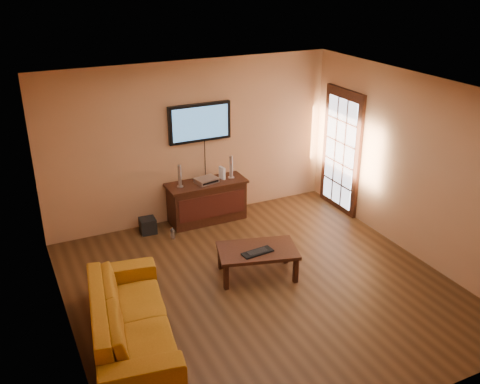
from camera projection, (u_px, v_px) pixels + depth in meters
ground_plane at (261, 287)px, 7.33m from camera, size 5.00×5.00×0.00m
room_walls at (241, 157)px, 7.17m from camera, size 5.00×5.00×5.00m
french_door at (341, 152)px, 9.29m from camera, size 0.07×1.02×2.22m
media_console at (207, 201)px, 9.09m from camera, size 1.36×0.52×0.71m
television at (200, 123)px, 8.74m from camera, size 1.07×0.08×0.64m
coffee_table at (257, 252)px, 7.46m from camera, size 1.23×0.93×0.42m
sofa at (130, 310)px, 6.13m from camera, size 0.98×2.29×0.87m
speaker_left at (180, 177)px, 8.70m from camera, size 0.10×0.10×0.38m
speaker_right at (231, 168)px, 9.06m from camera, size 0.11×0.11×0.39m
av_receiver at (206, 180)px, 8.92m from camera, size 0.40×0.32×0.08m
game_console at (222, 173)px, 9.05m from camera, size 0.06×0.16×0.21m
subwoofer at (148, 226)px, 8.75m from camera, size 0.27×0.27×0.25m
bottle at (173, 234)px, 8.57m from camera, size 0.07×0.07×0.20m
keyboard at (257, 252)px, 7.34m from camera, size 0.46×0.21×0.03m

